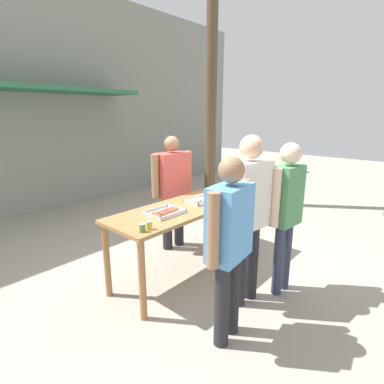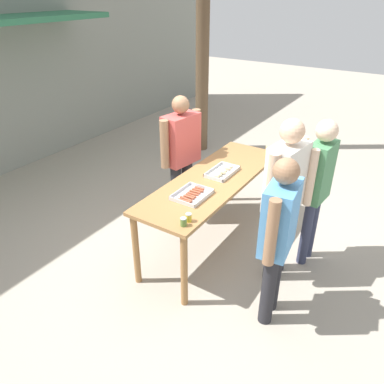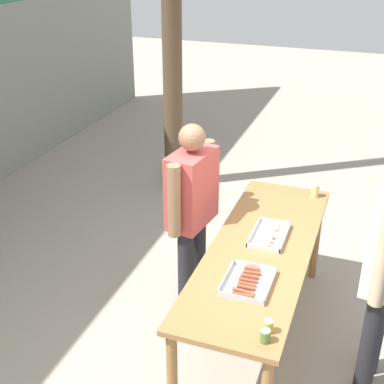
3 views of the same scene
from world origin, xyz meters
TOP-DOWN VIEW (x-y plane):
  - ground_plane at (0.00, 0.00)m, footprint 24.00×24.00m
  - serving_table at (0.00, 0.00)m, footprint 2.24×0.73m
  - food_tray_sausages at (-0.49, -0.02)m, footprint 0.39×0.31m
  - food_tray_buns at (0.15, -0.02)m, footprint 0.43×0.26m
  - condiment_jar_mustard at (-0.99, -0.26)m, footprint 0.06×0.06m
  - condiment_jar_ketchup at (-0.90, -0.25)m, footprint 0.06×0.06m
  - beer_cup at (0.98, -0.25)m, footprint 0.07×0.07m
  - person_server_behind_table at (0.33, 0.67)m, footprint 0.69×0.33m
  - person_customer_holding_hotdog at (-0.72, -1.05)m, footprint 0.62×0.29m
  - person_customer_with_cup at (0.30, -1.08)m, footprint 0.52×0.23m
  - person_customer_waiting_in_line at (-0.13, -0.87)m, footprint 0.64×0.31m

SIDE VIEW (x-z plane):
  - ground_plane at x=0.00m, z-range 0.00..0.00m
  - serving_table at x=0.00m, z-range 0.33..1.22m
  - food_tray_sausages at x=-0.49m, z-range 0.88..0.93m
  - food_tray_buns at x=0.15m, z-range 0.88..0.94m
  - condiment_jar_mustard at x=-0.99m, z-range 0.89..0.97m
  - condiment_jar_ketchup at x=-0.90m, z-range 0.89..0.97m
  - beer_cup at x=0.98m, z-range 0.89..1.00m
  - person_customer_holding_hotdog at x=-0.72m, z-range 0.15..1.80m
  - person_server_behind_table at x=0.33m, z-range 0.15..1.81m
  - person_customer_with_cup at x=0.30m, z-range 0.18..1.87m
  - person_customer_waiting_in_line at x=-0.13m, z-range 0.17..1.95m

